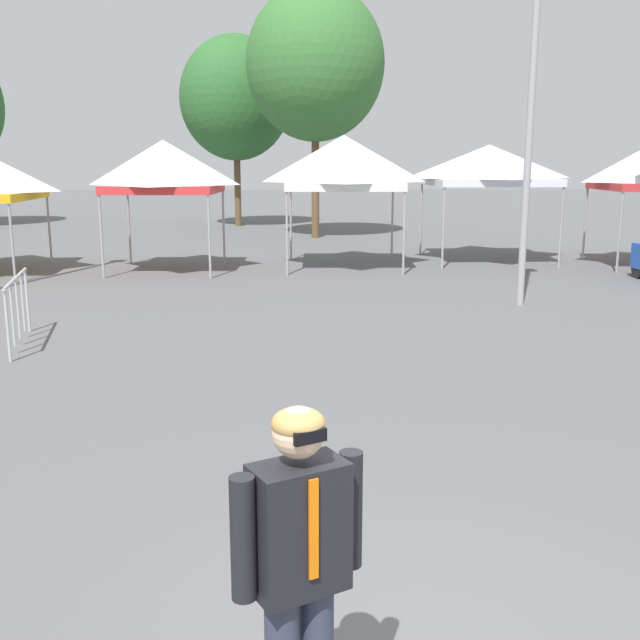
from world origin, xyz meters
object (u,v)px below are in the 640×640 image
canopy_tent_behind_right (344,163)px  tree_behind_tents_center (236,98)px  tree_behind_tents_left (315,64)px  canopy_tent_right_of_center (489,165)px  canopy_tent_behind_center (164,167)px  person_foreground (299,566)px  crowd_barrier_mid_lot (17,298)px  light_pole_near_lift (533,74)px

canopy_tent_behind_right → tree_behind_tents_center: size_ratio=0.43×
tree_behind_tents_left → tree_behind_tents_center: tree_behind_tents_left is taller
tree_behind_tents_left → canopy_tent_right_of_center: bearing=-56.6°
canopy_tent_right_of_center → canopy_tent_behind_center: bearing=-170.7°
canopy_tent_behind_right → canopy_tent_right_of_center: 4.28m
tree_behind_tents_left → canopy_tent_behind_center: bearing=-117.6°
canopy_tent_right_of_center → tree_behind_tents_left: (-4.48, 6.80, 3.48)m
person_foreground → crowd_barrier_mid_lot: 9.39m
canopy_tent_behind_center → canopy_tent_behind_right: size_ratio=0.96×
light_pole_near_lift → tree_behind_tents_left: size_ratio=0.86×
canopy_tent_behind_right → tree_behind_tents_left: size_ratio=0.39×
tree_behind_tents_left → tree_behind_tents_center: 6.16m
canopy_tent_right_of_center → person_foreground: size_ratio=1.87×
canopy_tent_behind_center → light_pole_near_lift: bearing=-34.3°
light_pole_near_lift → canopy_tent_right_of_center: bearing=80.1°
canopy_tent_behind_center → tree_behind_tents_left: 9.92m
tree_behind_tents_center → tree_behind_tents_left: bearing=-59.6°
person_foreground → tree_behind_tents_left: 25.23m
canopy_tent_behind_right → tree_behind_tents_center: tree_behind_tents_center is taller
canopy_tent_behind_center → canopy_tent_behind_right: canopy_tent_behind_right is taller
tree_behind_tents_left → crowd_barrier_mid_lot: size_ratio=4.27×
person_foreground → tree_behind_tents_center: size_ratio=0.22×
canopy_tent_right_of_center → light_pole_near_lift: size_ratio=0.43×
person_foreground → canopy_tent_right_of_center: bearing=71.7°
canopy_tent_right_of_center → tree_behind_tents_center: tree_behind_tents_center is taller
tree_behind_tents_left → light_pole_near_lift: bearing=-76.1°
canopy_tent_behind_center → light_pole_near_lift: 9.39m
canopy_tent_right_of_center → tree_behind_tents_left: 8.85m
canopy_tent_behind_right → light_pole_near_lift: light_pole_near_lift is taller
light_pole_near_lift → canopy_tent_behind_right: bearing=118.0°
tree_behind_tents_left → crowd_barrier_mid_lot: tree_behind_tents_left is taller
canopy_tent_behind_right → tree_behind_tents_center: (-3.41, 13.06, 2.63)m
canopy_tent_behind_right → tree_behind_tents_center: bearing=104.6°
canopy_tent_behind_right → light_pole_near_lift: size_ratio=0.45×
canopy_tent_behind_center → tree_behind_tents_left: (4.30, 8.23, 3.50)m
person_foreground → canopy_tent_behind_right: bearing=84.1°
person_foreground → crowd_barrier_mid_lot: (-4.05, 8.47, -0.28)m
canopy_tent_right_of_center → crowd_barrier_mid_lot: size_ratio=1.60×
canopy_tent_behind_right → crowd_barrier_mid_lot: (-5.79, -8.41, -2.00)m
crowd_barrier_mid_lot → light_pole_near_lift: bearing=17.5°
canopy_tent_behind_center → person_foreground: bearing=-80.1°
canopy_tent_behind_center → canopy_tent_behind_right: 4.64m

